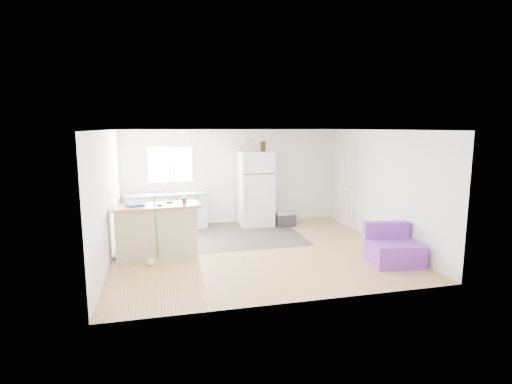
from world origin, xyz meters
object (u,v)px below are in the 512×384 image
red_cup (184,200)px  purple_seat (393,249)px  blue_tray (135,205)px  kitchen_cabinets (167,211)px  refrigerator (255,188)px  bottle_left (261,146)px  bottle_right (264,146)px  cooler (286,219)px  mop (152,253)px  peninsula (157,230)px  cardboard_box (250,145)px  cleaner_jug (189,247)px

red_cup → purple_seat: bearing=-21.3°
red_cup → blue_tray: (-0.90, -0.06, -0.04)m
kitchen_cabinets → refrigerator: size_ratio=1.07×
kitchen_cabinets → bottle_left: size_ratio=7.98×
blue_tray → bottle_right: bearing=33.9°
kitchen_cabinets → blue_tray: bearing=-110.4°
kitchen_cabinets → blue_tray: size_ratio=6.65×
red_cup → bottle_left: (2.02, 1.88, 0.92)m
bottle_left → refrigerator: bearing=141.3°
cooler → mop: bearing=-150.7°
peninsula → cooler: bearing=24.2°
cooler → bottle_left: (-0.57, 0.23, 1.80)m
red_cup → bottle_right: bottle_right is taller
purple_seat → bottle_right: bearing=123.4°
kitchen_cabinets → cardboard_box: cardboard_box is taller
blue_tray → cardboard_box: size_ratio=1.00×
mop → bottle_left: bottle_left is taller
purple_seat → red_cup: red_cup is taller
kitchen_cabinets → cooler: kitchen_cabinets is taller
refrigerator → bottle_left: bottle_left is taller
mop → refrigerator: bearing=50.1°
purple_seat → blue_tray: size_ratio=3.23×
refrigerator → red_cup: (-1.89, -1.98, 0.13)m
blue_tray → cardboard_box: (2.65, 2.01, 0.99)m
red_cup → cardboard_box: cardboard_box is taller
kitchen_cabinets → cardboard_box: (2.06, -0.14, 1.57)m
bottle_right → kitchen_cabinets: bearing=177.1°
cardboard_box → bottle_left: bearing=-13.2°
cleaner_jug → bottle_right: (2.06, 2.04, 1.84)m
peninsula → purple_seat: bearing=-22.4°
kitchen_cabinets → cleaner_jug: 2.21m
purple_seat → bottle_left: bearing=125.3°
bottle_left → bottle_right: 0.13m
blue_tray → cardboard_box: bearing=37.1°
kitchen_cabinets → peninsula: 2.13m
cooler → kitchen_cabinets: bearing=166.7°
mop → cardboard_box: bearing=51.3°
kitchen_cabinets → cooler: size_ratio=3.97×
blue_tray → bottle_right: 3.76m
refrigerator → blue_tray: bearing=-144.4°
cleaner_jug → blue_tray: 1.30m
purple_seat → cleaner_jug: (-3.59, 1.34, -0.11)m
refrigerator → mop: 3.62m
peninsula → cooler: (3.13, 1.68, -0.32)m
purple_seat → refrigerator: bearing=126.3°
refrigerator → blue_tray: (-2.79, -2.05, 0.09)m
peninsula → purple_seat: peninsula is taller
mop → bottle_right: bearing=47.5°
refrigerator → bottle_left: bearing=-39.4°
red_cup → cardboard_box: bearing=48.0°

